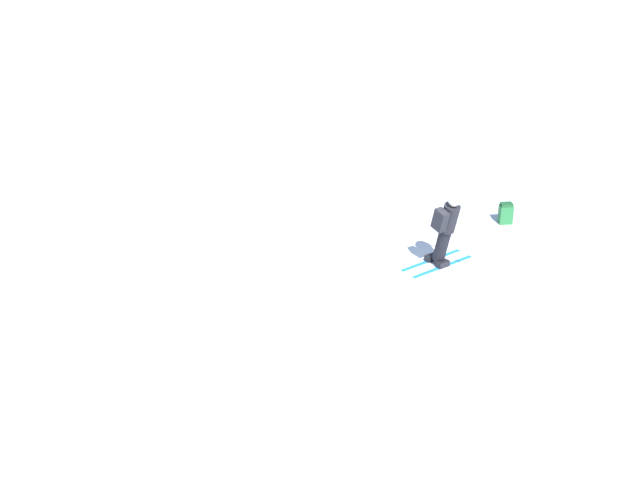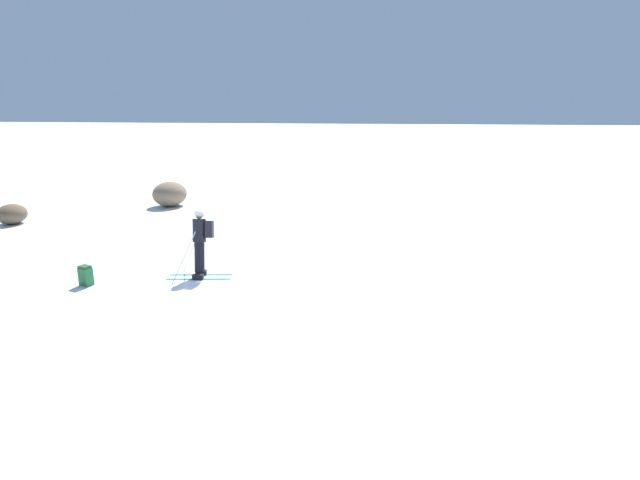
{
  "view_description": "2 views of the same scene",
  "coord_description": "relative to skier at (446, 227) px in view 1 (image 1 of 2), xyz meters",
  "views": [
    {
      "loc": [
        -13.39,
        8.77,
        8.82
      ],
      "look_at": [
        0.43,
        2.88,
        1.34
      ],
      "focal_mm": 50.0,
      "sensor_mm": 36.0,
      "label": 1
    },
    {
      "loc": [
        12.16,
        5.53,
        4.15
      ],
      "look_at": [
        2.33,
        3.46,
        1.54
      ],
      "focal_mm": 28.0,
      "sensor_mm": 36.0,
      "label": 2
    }
  ],
  "objects": [
    {
      "name": "ground_plane",
      "position": [
        -0.67,
        0.02,
        -0.96
      ],
      "size": [
        300.0,
        300.0,
        0.0
      ],
      "primitive_type": "plane",
      "color": "white"
    },
    {
      "name": "skier",
      "position": [
        0.0,
        0.0,
        0.0
      ],
      "size": [
        1.29,
        1.69,
        1.75
      ],
      "rotation": [
        0.0,
        0.0,
        0.22
      ],
      "color": "#1E7AC6",
      "rests_on": "ground"
    },
    {
      "name": "spare_backpack",
      "position": [
        1.36,
        -2.43,
        -0.71
      ],
      "size": [
        0.3,
        0.35,
        0.5
      ],
      "rotation": [
        0.0,
        0.0,
        1.28
      ],
      "color": "#236633",
      "rests_on": "ground"
    }
  ]
}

